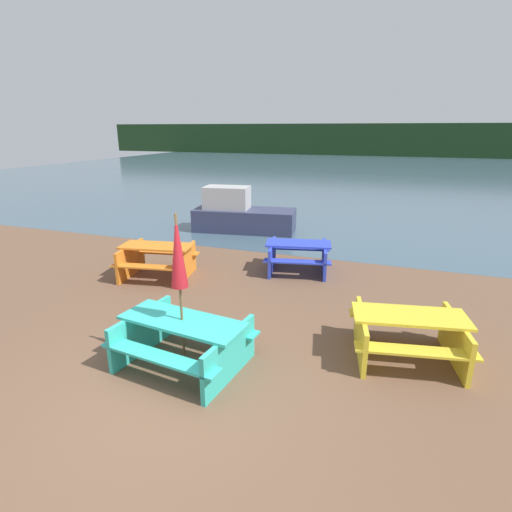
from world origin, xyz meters
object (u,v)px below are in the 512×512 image
umbrella_crimson (178,253)px  boat (240,215)px  picnic_table_blue (298,254)px  picnic_table_teal (183,337)px  picnic_table_yellow (408,332)px  picnic_table_orange (157,258)px

umbrella_crimson → boat: (-2.25, 7.93, -1.20)m
picnic_table_blue → boat: boat is taller
picnic_table_blue → boat: size_ratio=0.51×
picnic_table_teal → picnic_table_blue: bearing=82.5°
picnic_table_yellow → umbrella_crimson: umbrella_crimson is taller
picnic_table_orange → umbrella_crimson: umbrella_crimson is taller
boat → picnic_table_teal: bearing=-82.2°
picnic_table_teal → umbrella_crimson: 1.30m
picnic_table_orange → picnic_table_blue: bearing=26.3°
picnic_table_teal → picnic_table_yellow: bearing=22.8°
boat → picnic_table_orange: bearing=-100.2°
boat → picnic_table_yellow: bearing=-59.0°
picnic_table_orange → boat: 4.85m
picnic_table_orange → picnic_table_blue: (3.03, 1.50, -0.03)m
picnic_table_teal → picnic_table_orange: 3.93m
picnic_table_orange → picnic_table_blue: picnic_table_orange is taller
picnic_table_yellow → picnic_table_blue: picnic_table_blue is taller
umbrella_crimson → boat: size_ratio=0.65×
picnic_table_teal → picnic_table_orange: size_ratio=1.08×
picnic_table_orange → boat: (0.18, 4.84, 0.09)m
picnic_table_yellow → boat: size_ratio=0.53×
umbrella_crimson → picnic_table_blue: bearing=82.5°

